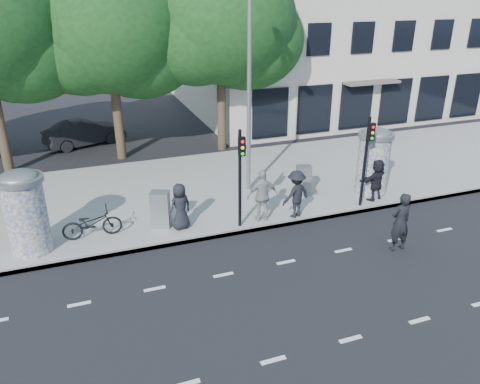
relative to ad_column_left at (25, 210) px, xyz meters
name	(u,v)px	position (x,y,z in m)	size (l,w,h in m)	color
ground	(307,288)	(7.20, -4.50, -1.54)	(120.00, 120.00, 0.00)	black
sidewalk	(223,186)	(7.20, 3.00, -1.46)	(40.00, 8.00, 0.15)	gray
curb	(259,228)	(7.20, -0.95, -1.46)	(40.00, 0.10, 0.16)	slate
lane_dash_near	(350,339)	(7.20, -6.70, -1.53)	(32.00, 0.12, 0.01)	silver
lane_dash_far	(286,262)	(7.20, -3.10, -1.53)	(32.00, 0.12, 0.01)	silver
ad_column_left	(25,210)	(0.00, 0.00, 0.00)	(1.36, 1.36, 2.65)	beige
ad_column_right	(373,160)	(12.40, 0.20, 0.00)	(1.36, 1.36, 2.65)	beige
traffic_pole_near	(240,169)	(6.60, -0.71, 0.69)	(0.22, 0.31, 3.40)	black
traffic_pole_far	(367,153)	(11.40, -0.71, 0.69)	(0.22, 0.31, 3.40)	black
street_lamp	(250,73)	(8.00, 2.13, 3.26)	(0.25, 0.93, 8.00)	slate
tree_near_left	(108,27)	(3.70, 8.20, 4.53)	(6.80, 6.80, 8.97)	#38281C
tree_center	(220,19)	(8.70, 7.80, 4.77)	(7.00, 7.00, 9.30)	#38281C
building	(334,13)	(19.20, 15.49, 4.46)	(20.30, 15.85, 12.00)	#BCB09D
ped_a	(180,207)	(4.67, -0.14, -0.58)	(0.79, 0.51, 1.61)	black
ped_d	(296,194)	(8.69, -0.65, -0.52)	(1.12, 0.64, 1.73)	black
ped_e	(263,196)	(7.47, -0.53, -0.45)	(1.10, 0.63, 1.88)	#959597
ped_f	(376,180)	(12.20, -0.39, -0.57)	(1.51, 0.54, 1.63)	black
man_road	(400,222)	(10.84, -3.59, -0.57)	(0.71, 0.46, 1.94)	black
bicycle	(92,223)	(1.83, 0.25, -0.89)	(1.88, 0.66, 0.99)	black
cabinet_left	(161,209)	(4.07, 0.21, -0.75)	(0.61, 0.45, 1.28)	gray
cabinet_right	(303,180)	(9.84, 0.99, -0.79)	(0.57, 0.41, 1.19)	slate
car_mid	(85,133)	(2.16, 10.93, -0.87)	(4.05, 1.41, 1.34)	black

